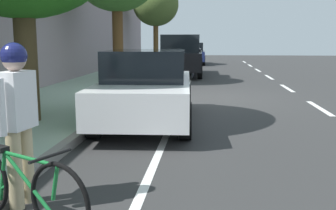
{
  "coord_description": "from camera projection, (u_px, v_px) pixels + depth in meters",
  "views": [
    {
      "loc": [
        -0.13,
        11.84,
        1.73
      ],
      "look_at": [
        0.32,
        7.37,
        0.98
      ],
      "focal_mm": 42.04,
      "sensor_mm": 36.0,
      "label": 1
    }
  ],
  "objects": [
    {
      "name": "street_tree_near_cyclist",
      "position": [
        156.0,
        5.0,
        26.02
      ],
      "size": [
        3.03,
        3.03,
        5.33
      ],
      "color": "brown",
      "rests_on": "sidewalk"
    },
    {
      "name": "ground",
      "position": [
        202.0,
        97.0,
        11.92
      ],
      "size": [
        65.57,
        65.57,
        0.0
      ],
      "primitive_type": "plane",
      "color": "#303030"
    },
    {
      "name": "building_facade",
      "position": [
        22.0,
        19.0,
        12.08
      ],
      "size": [
        0.5,
        40.98,
        4.72
      ],
      "primitive_type": "cube",
      "color": "gray",
      "rests_on": "ground"
    },
    {
      "name": "cyclist_with_backpack",
      "position": [
        15.0,
        108.0,
        4.01
      ],
      "size": [
        0.45,
        0.61,
        1.71
      ],
      "color": "#C6B284",
      "rests_on": "ground"
    },
    {
      "name": "sidewalk",
      "position": [
        83.0,
        93.0,
        12.27
      ],
      "size": [
        3.18,
        40.98,
        0.16
      ],
      "primitive_type": "cube",
      "color": "#94AB97",
      "rests_on": "ground"
    },
    {
      "name": "lane_stripe_centre",
      "position": [
        301.0,
        96.0,
        12.11
      ],
      "size": [
        0.14,
        40.0,
        0.01
      ],
      "color": "white",
      "rests_on": "ground"
    },
    {
      "name": "parked_sedan_white_mid",
      "position": [
        147.0,
        87.0,
        8.17
      ],
      "size": [
        2.0,
        4.48,
        1.52
      ],
      "color": "white",
      "rests_on": "ground"
    },
    {
      "name": "lane_stripe_bike_edge",
      "position": [
        183.0,
        97.0,
        11.98
      ],
      "size": [
        0.12,
        40.98,
        0.01
      ],
      "primitive_type": "cube",
      "color": "white",
      "rests_on": "ground"
    },
    {
      "name": "curb_edge",
      "position": [
        135.0,
        94.0,
        12.11
      ],
      "size": [
        0.16,
        40.98,
        0.16
      ],
      "primitive_type": "cube",
      "color": "gray",
      "rests_on": "ground"
    },
    {
      "name": "bicycle_at_curb",
      "position": [
        19.0,
        187.0,
        3.65
      ],
      "size": [
        1.6,
        0.8,
        0.77
      ],
      "color": "black",
      "rests_on": "ground"
    },
    {
      "name": "parked_sedan_dark_blue_nearest",
      "position": [
        192.0,
        54.0,
        27.74
      ],
      "size": [
        1.93,
        4.45,
        1.52
      ],
      "color": "navy",
      "rests_on": "ground"
    },
    {
      "name": "parked_pickup_black_second",
      "position": [
        181.0,
        57.0,
        18.93
      ],
      "size": [
        2.08,
        5.33,
        1.95
      ],
      "color": "black",
      "rests_on": "ground"
    }
  ]
}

